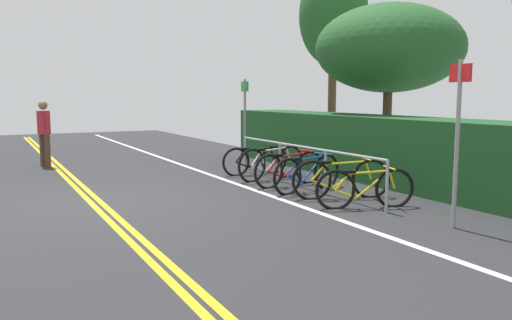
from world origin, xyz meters
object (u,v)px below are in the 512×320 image
object	(u,v)px
pedestrian	(44,129)
tree_near_left	(333,17)
bicycle_5	(365,188)
sign_post_near	(245,115)
bicycle_2	(289,169)
tree_mid	(389,49)
bicycle_0	(255,160)
bicycle_1	(272,163)
bike_rack	(301,156)
sign_post_far	(458,128)
bicycle_4	(342,179)
bicycle_3	(307,173)

from	to	relation	value
pedestrian	tree_near_left	world-z (taller)	tree_near_left
bicycle_5	sign_post_near	bearing A→B (deg)	176.32
bicycle_5	pedestrian	bearing A→B (deg)	-152.16
bicycle_2	tree_mid	world-z (taller)	tree_mid
bicycle_0	bicycle_1	bearing A→B (deg)	-0.83
bike_rack	sign_post_far	size ratio (longest dim) A/B	2.16
bicycle_4	sign_post_near	distance (m)	4.28
tree_near_left	sign_post_far	bearing A→B (deg)	-24.96
bicycle_2	tree_near_left	xyz separation A→B (m)	(-3.95, 3.90, 3.77)
bicycle_1	tree_mid	distance (m)	4.18
bicycle_4	bicycle_5	size ratio (longest dim) A/B	1.08
bicycle_4	sign_post_far	size ratio (longest dim) A/B	0.76
tree_mid	sign_post_near	bearing A→B (deg)	-118.76
bicycle_5	tree_mid	xyz separation A→B (m)	(-3.29, 3.38, 2.60)
bicycle_5	sign_post_far	xyz separation A→B (m)	(1.57, 0.25, 1.05)
bicycle_3	pedestrian	world-z (taller)	pedestrian
bicycle_5	pedestrian	distance (m)	8.67
sign_post_near	pedestrian	bearing A→B (deg)	-121.57
bicycle_5	tree_mid	distance (m)	5.39
bicycle_5	sign_post_near	xyz separation A→B (m)	(-4.97, 0.32, 1.01)
bike_rack	bicycle_0	bearing A→B (deg)	179.41
bicycle_0	bicycle_5	world-z (taller)	bicycle_0
bicycle_2	bicycle_4	distance (m)	1.56
sign_post_near	bicycle_1	bearing A→B (deg)	-7.60
bicycle_1	bicycle_2	bearing A→B (deg)	-4.79
bicycle_4	bike_rack	bearing A→B (deg)	-177.04
bicycle_5	sign_post_near	distance (m)	5.08
bicycle_1	sign_post_near	bearing A→B (deg)	172.40
bike_rack	bicycle_3	distance (m)	0.46
bicycle_0	pedestrian	world-z (taller)	pedestrian
bike_rack	bicycle_2	world-z (taller)	bike_rack
sign_post_far	tree_near_left	distance (m)	9.11
sign_post_near	tree_mid	world-z (taller)	tree_mid
bicycle_1	bicycle_4	world-z (taller)	bicycle_1
bicycle_0	sign_post_near	size ratio (longest dim) A/B	0.74
sign_post_far	bicycle_0	bearing A→B (deg)	-178.41
bicycle_5	bike_rack	bearing A→B (deg)	177.83
bicycle_0	bicycle_5	xyz separation A→B (m)	(3.99, -0.10, -0.00)
bicycle_2	bicycle_3	size ratio (longest dim) A/B	1.01
sign_post_near	bike_rack	bearing A→B (deg)	-4.72
bicycle_0	bicycle_3	distance (m)	2.32
bicycle_3	sign_post_near	bearing A→B (deg)	174.40
sign_post_near	bicycle_5	bearing A→B (deg)	-3.68
bicycle_4	bicycle_5	distance (m)	0.82
sign_post_far	bicycle_5	bearing A→B (deg)	-170.88
tree_mid	bicycle_0	bearing A→B (deg)	-102.11
pedestrian	tree_mid	xyz separation A→B (m)	(4.36, 7.42, 1.96)
bicycle_1	tree_near_left	bearing A→B (deg)	128.94
bicycle_1	bicycle_4	distance (m)	2.41
bike_rack	sign_post_near	bearing A→B (deg)	175.28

